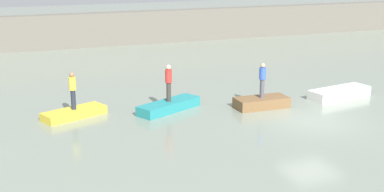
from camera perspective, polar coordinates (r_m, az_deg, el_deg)
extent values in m
plane|color=gray|center=(24.47, 12.99, -2.65)|extent=(120.00, 120.00, 0.00)
cube|color=#666056|center=(44.99, -3.76, 7.52)|extent=(80.00, 1.20, 2.71)
cube|color=gold|center=(24.95, -12.66, -1.82)|extent=(3.15, 2.11, 0.37)
cube|color=teal|center=(25.34, -2.52, -1.09)|extent=(3.50, 2.42, 0.47)
cube|color=brown|center=(26.04, 7.55, -0.70)|extent=(2.64, 1.20, 0.51)
cube|color=white|center=(28.68, 15.68, 0.33)|extent=(3.65, 1.74, 0.51)
cylinder|color=#4C4C56|center=(25.86, 7.60, 0.84)|extent=(0.22, 0.22, 0.93)
cylinder|color=blue|center=(25.69, 7.66, 2.45)|extent=(0.32, 0.32, 0.56)
sphere|color=tan|center=(25.60, 7.69, 3.31)|extent=(0.23, 0.23, 0.23)
cylinder|color=#38332D|center=(25.15, -2.54, 0.44)|extent=(0.22, 0.22, 0.94)
cylinder|color=red|center=(24.96, -2.56, 2.17)|extent=(0.32, 0.32, 0.62)
sphere|color=beige|center=(24.87, -2.57, 3.14)|extent=(0.24, 0.24, 0.24)
cylinder|color=#232838|center=(24.78, -12.74, -0.38)|extent=(0.22, 0.22, 0.93)
cylinder|color=yellow|center=(24.59, -12.85, 1.33)|extent=(0.32, 0.32, 0.60)
sphere|color=#936B4C|center=(24.49, -12.90, 2.27)|extent=(0.23, 0.23, 0.23)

